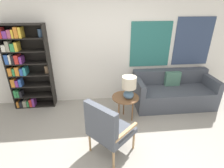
{
  "coord_description": "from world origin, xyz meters",
  "views": [
    {
      "loc": [
        -0.27,
        -1.98,
        2.29
      ],
      "look_at": [
        0.03,
        0.94,
        0.9
      ],
      "focal_mm": 28.0,
      "sensor_mm": 36.0,
      "label": 1
    }
  ],
  "objects_px": {
    "side_table": "(125,99)",
    "table_lamp": "(129,86)",
    "bookshelf": "(24,67)",
    "couch": "(173,92)",
    "armchair": "(107,127)"
  },
  "relations": [
    {
      "from": "side_table",
      "to": "table_lamp",
      "type": "distance_m",
      "value": 0.34
    },
    {
      "from": "armchair",
      "to": "side_table",
      "type": "bearing_deg",
      "value": 63.72
    },
    {
      "from": "armchair",
      "to": "side_table",
      "type": "relative_size",
      "value": 1.79
    },
    {
      "from": "bookshelf",
      "to": "side_table",
      "type": "xyz_separation_m",
      "value": [
        2.15,
        -0.78,
        -0.5
      ]
    },
    {
      "from": "table_lamp",
      "to": "armchair",
      "type": "bearing_deg",
      "value": -120.42
    },
    {
      "from": "bookshelf",
      "to": "side_table",
      "type": "height_order",
      "value": "bookshelf"
    },
    {
      "from": "side_table",
      "to": "armchair",
      "type": "bearing_deg",
      "value": -116.28
    },
    {
      "from": "side_table",
      "to": "couch",
      "type": "bearing_deg",
      "value": 22.43
    },
    {
      "from": "couch",
      "to": "bookshelf",
      "type": "bearing_deg",
      "value": 175.54
    },
    {
      "from": "couch",
      "to": "side_table",
      "type": "bearing_deg",
      "value": -157.57
    },
    {
      "from": "couch",
      "to": "table_lamp",
      "type": "height_order",
      "value": "table_lamp"
    },
    {
      "from": "bookshelf",
      "to": "side_table",
      "type": "distance_m",
      "value": 2.34
    },
    {
      "from": "couch",
      "to": "table_lamp",
      "type": "distance_m",
      "value": 1.43
    },
    {
      "from": "bookshelf",
      "to": "table_lamp",
      "type": "height_order",
      "value": "bookshelf"
    },
    {
      "from": "couch",
      "to": "side_table",
      "type": "height_order",
      "value": "couch"
    }
  ]
}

